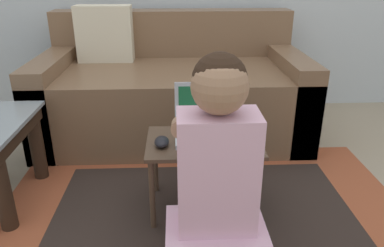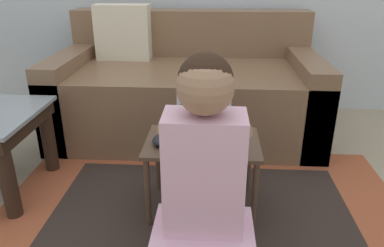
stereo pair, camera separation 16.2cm
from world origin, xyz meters
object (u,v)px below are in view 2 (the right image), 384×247
object	(u,v)px
person_seated	(204,180)
computer_mouse	(160,140)
couch	(186,90)
laptop	(203,129)
laptop_desk	(202,151)

from	to	relation	value
person_seated	computer_mouse	bearing A→B (deg)	122.05
couch	laptop	bearing A→B (deg)	-80.82
couch	computer_mouse	bearing A→B (deg)	-92.24
laptop_desk	couch	bearing A→B (deg)	98.68
laptop	computer_mouse	xyz separation A→B (m)	(-0.18, -0.09, -0.02)
couch	laptop_desk	size ratio (longest dim) A/B	3.37
couch	person_seated	size ratio (longest dim) A/B	2.05
laptop	person_seated	xyz separation A→B (m)	(0.02, -0.40, -0.01)
laptop	laptop_desk	bearing A→B (deg)	-90.62
couch	person_seated	world-z (taller)	couch
computer_mouse	person_seated	bearing A→B (deg)	-57.95
laptop_desk	person_seated	distance (m)	0.36
laptop	person_seated	world-z (taller)	person_seated
laptop_desk	person_seated	world-z (taller)	person_seated
computer_mouse	laptop	bearing A→B (deg)	26.18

